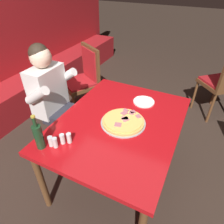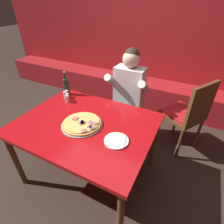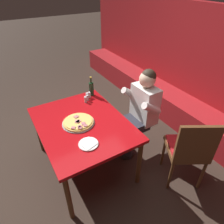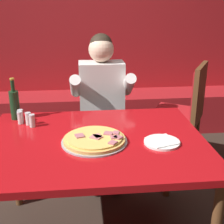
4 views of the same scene
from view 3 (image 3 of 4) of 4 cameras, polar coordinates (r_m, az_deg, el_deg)
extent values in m
plane|color=#33261E|center=(2.96, -7.31, -14.52)|extent=(24.00, 24.00, 0.00)
cube|color=#A3191E|center=(3.61, 25.12, 10.82)|extent=(6.80, 0.16, 1.90)
cube|color=#A3191E|center=(3.70, 19.44, -0.10)|extent=(6.46, 0.48, 0.46)
cylinder|color=brown|center=(3.07, -20.21, -5.42)|extent=(0.06, 0.06, 0.71)
cylinder|color=brown|center=(2.25, -12.31, -22.88)|extent=(0.06, 0.06, 0.71)
cylinder|color=brown|center=(3.26, -5.03, -0.47)|extent=(0.06, 0.06, 0.71)
cylinder|color=brown|center=(2.50, 7.76, -14.16)|extent=(0.06, 0.06, 0.71)
cube|color=#B20F14|center=(2.45, -8.54, -3.37)|extent=(1.31, 1.02, 0.04)
cylinder|color=#9E9EA3|center=(2.43, -9.56, -3.10)|extent=(0.39, 0.39, 0.01)
cylinder|color=#DBA856|center=(2.43, -9.59, -2.84)|extent=(0.36, 0.36, 0.02)
cylinder|color=#E5BC5B|center=(2.42, -9.62, -2.58)|extent=(0.33, 0.33, 0.01)
cube|color=#A85B66|center=(2.30, -9.08, -4.43)|extent=(0.06, 0.06, 0.01)
cube|color=#B76670|center=(2.32, -9.25, -4.08)|extent=(0.04, 0.04, 0.01)
cube|color=#B76670|center=(2.36, -8.19, -3.28)|extent=(0.06, 0.06, 0.01)
cube|color=#B76670|center=(2.48, -10.18, -1.31)|extent=(0.06, 0.07, 0.01)
cube|color=#C6757A|center=(2.40, -9.58, -2.69)|extent=(0.06, 0.07, 0.01)
cube|color=#C6757A|center=(2.40, -9.92, -2.63)|extent=(0.08, 0.07, 0.01)
cube|color=#B76670|center=(2.31, -10.98, -4.42)|extent=(0.06, 0.06, 0.01)
cube|color=#B76670|center=(2.32, -7.65, -3.87)|extent=(0.04, 0.05, 0.01)
cylinder|color=white|center=(2.14, -6.75, -9.07)|extent=(0.21, 0.21, 0.01)
cube|color=white|center=(2.13, -6.76, -8.88)|extent=(0.19, 0.19, 0.01)
cylinder|color=#19381E|center=(2.93, -5.89, 6.53)|extent=(0.07, 0.07, 0.20)
cylinder|color=#19381E|center=(2.87, -6.06, 8.99)|extent=(0.03, 0.03, 0.08)
cylinder|color=#B29933|center=(2.85, -6.12, 9.82)|extent=(0.03, 0.03, 0.01)
cylinder|color=silver|center=(2.91, -6.49, 4.78)|extent=(0.04, 0.04, 0.07)
cylinder|color=#516B33|center=(2.91, -6.47, 4.53)|extent=(0.03, 0.03, 0.04)
cylinder|color=silver|center=(2.89, -6.54, 5.51)|extent=(0.04, 0.04, 0.01)
cylinder|color=silver|center=(2.84, -7.09, 3.93)|extent=(0.04, 0.04, 0.07)
cylinder|color=silver|center=(2.85, -7.07, 3.68)|extent=(0.03, 0.03, 0.04)
cylinder|color=silver|center=(2.82, -7.15, 4.68)|extent=(0.04, 0.04, 0.01)
cylinder|color=silver|center=(2.89, -7.13, 4.54)|extent=(0.04, 0.04, 0.07)
cylinder|color=#B23323|center=(2.90, -7.11, 4.30)|extent=(0.03, 0.03, 0.04)
cylinder|color=silver|center=(2.87, -7.19, 5.28)|extent=(0.04, 0.04, 0.01)
cylinder|color=silver|center=(2.80, -7.56, 3.44)|extent=(0.04, 0.04, 0.07)
cylinder|color=#28231E|center=(2.81, -7.54, 3.19)|extent=(0.03, 0.03, 0.04)
cylinder|color=silver|center=(2.78, -7.63, 4.19)|extent=(0.04, 0.04, 0.01)
ellipsoid|color=black|center=(3.11, 2.49, -9.90)|extent=(0.11, 0.24, 0.09)
ellipsoid|color=black|center=(2.99, 4.62, -12.19)|extent=(0.11, 0.24, 0.09)
cylinder|color=#282833|center=(2.98, 2.58, -7.37)|extent=(0.11, 0.11, 0.43)
cylinder|color=#282833|center=(2.86, 4.80, -9.67)|extent=(0.11, 0.11, 0.43)
cube|color=#282833|center=(2.78, 5.59, -3.55)|extent=(0.34, 0.40, 0.12)
cube|color=silver|center=(2.73, 9.32, 2.27)|extent=(0.38, 0.22, 0.52)
cylinder|color=silver|center=(2.79, 5.37, 5.31)|extent=(0.09, 0.30, 0.25)
cylinder|color=silver|center=(2.51, 11.19, 0.97)|extent=(0.09, 0.30, 0.25)
sphere|color=beige|center=(2.56, 10.09, 9.18)|extent=(0.21, 0.21, 0.21)
sphere|color=#2D2319|center=(2.55, 10.43, 9.95)|extent=(0.19, 0.19, 0.19)
cylinder|color=brown|center=(2.97, 21.67, -10.61)|extent=(0.04, 0.04, 0.46)
cylinder|color=brown|center=(2.85, 14.44, -11.10)|extent=(0.04, 0.04, 0.46)
cylinder|color=brown|center=(2.74, 24.26, -16.18)|extent=(0.04, 0.04, 0.46)
cylinder|color=brown|center=(2.61, 16.32, -17.06)|extent=(0.04, 0.04, 0.46)
cube|color=brown|center=(2.60, 20.28, -9.85)|extent=(0.60, 0.60, 0.05)
cube|color=#A3191E|center=(2.58, 20.46, -9.21)|extent=(0.55, 0.55, 0.03)
cube|color=brown|center=(2.30, 23.10, -8.51)|extent=(0.26, 0.40, 0.48)
cube|color=#A3191E|center=(2.31, 22.89, -8.09)|extent=(0.20, 0.32, 0.41)
camera|label=1|loc=(3.10, -31.19, 23.29)|focal=32.00mm
camera|label=2|loc=(1.15, -48.03, -0.89)|focal=28.00mm
camera|label=4|loc=(2.26, -55.23, 1.66)|focal=50.00mm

